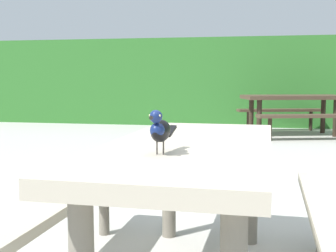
# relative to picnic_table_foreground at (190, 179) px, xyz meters

# --- Properties ---
(hedge_wall) EXTENTS (28.00, 2.35, 1.93)m
(hedge_wall) POSITION_rel_picnic_table_foreground_xyz_m (0.19, 8.77, 0.41)
(hedge_wall) COLOR #2D6B28
(hedge_wall) RESTS_ON ground
(picnic_table_foreground) EXTENTS (1.72, 1.82, 0.74)m
(picnic_table_foreground) POSITION_rel_picnic_table_foreground_xyz_m (0.00, 0.00, 0.00)
(picnic_table_foreground) COLOR #B2A893
(picnic_table_foreground) RESTS_ON ground
(bird_grackle) EXTENTS (0.09, 0.29, 0.18)m
(bird_grackle) POSITION_rel_picnic_table_foreground_xyz_m (-0.07, -0.38, 0.29)
(bird_grackle) COLOR black
(bird_grackle) RESTS_ON picnic_table_foreground
(picnic_table_mid_left) EXTENTS (2.11, 2.08, 0.74)m
(picnic_table_mid_left) POSITION_rel_picnic_table_foreground_xyz_m (0.95, 6.38, 0.00)
(picnic_table_mid_left) COLOR #473828
(picnic_table_mid_left) RESTS_ON ground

